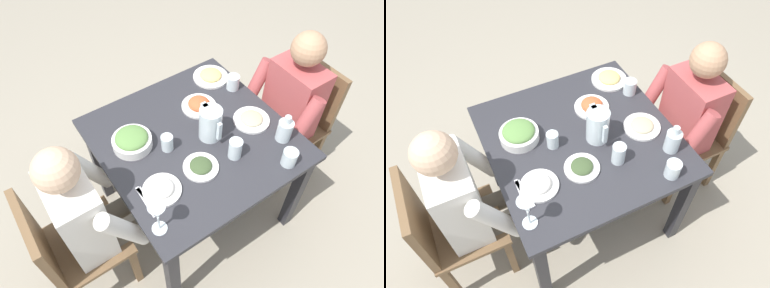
{
  "view_description": "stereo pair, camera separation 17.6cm",
  "coord_description": "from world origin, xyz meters",
  "views": [
    {
      "loc": [
        1.0,
        -0.71,
        2.19
      ],
      "look_at": [
        0.02,
        -0.03,
        0.73
      ],
      "focal_mm": 33.33,
      "sensor_mm": 36.0,
      "label": 1
    },
    {
      "loc": [
        1.09,
        -0.56,
        2.19
      ],
      "look_at": [
        0.02,
        -0.03,
        0.73
      ],
      "focal_mm": 33.33,
      "sensor_mm": 36.0,
      "label": 2
    }
  ],
  "objects": [
    {
      "name": "water_glass_near_right",
      "position": [
        -0.19,
        0.41,
        0.78
      ],
      "size": [
        0.08,
        0.08,
        0.09
      ],
      "primitive_type": "cylinder",
      "color": "silver",
      "rests_on": "dining_table"
    },
    {
      "name": "ground_plane",
      "position": [
        0.0,
        0.0,
        0.0
      ],
      "size": [
        8.0,
        8.0,
        0.0
      ],
      "primitive_type": "plane",
      "color": "#9E937F"
    },
    {
      "name": "diner_near",
      "position": [
        0.05,
        -0.6,
        0.62
      ],
      "size": [
        0.48,
        0.53,
        1.15
      ],
      "color": "silver",
      "rests_on": "ground_plane"
    },
    {
      "name": "oil_carafe",
      "position": [
        0.27,
        0.38,
        0.79
      ],
      "size": [
        0.08,
        0.08,
        0.16
      ],
      "color": "silver",
      "rests_on": "dining_table"
    },
    {
      "name": "plate_dolmas",
      "position": [
        0.18,
        -0.09,
        0.75
      ],
      "size": [
        0.18,
        0.18,
        0.04
      ],
      "color": "white",
      "rests_on": "dining_table"
    },
    {
      "name": "plate_rice_curry",
      "position": [
        -0.17,
        0.15,
        0.76
      ],
      "size": [
        0.2,
        0.2,
        0.06
      ],
      "color": "white",
      "rests_on": "dining_table"
    },
    {
      "name": "water_pitcher",
      "position": [
        0.04,
        0.08,
        0.83
      ],
      "size": [
        0.16,
        0.12,
        0.19
      ],
      "color": "silver",
      "rests_on": "dining_table"
    },
    {
      "name": "plate_beans",
      "position": [
        0.08,
        0.33,
        0.75
      ],
      "size": [
        0.2,
        0.2,
        0.04
      ],
      "color": "white",
      "rests_on": "dining_table"
    },
    {
      "name": "wine_glass",
      "position": [
        0.35,
        -0.43,
        0.88
      ],
      "size": [
        0.08,
        0.08,
        0.2
      ],
      "color": "silver",
      "rests_on": "dining_table"
    },
    {
      "name": "chair_far",
      "position": [
        0.06,
        0.81,
        0.48
      ],
      "size": [
        0.4,
        0.4,
        0.85
      ],
      "color": "brown",
      "rests_on": "ground_plane"
    },
    {
      "name": "water_glass_by_pitcher",
      "position": [
        -0.02,
        -0.16,
        0.78
      ],
      "size": [
        0.06,
        0.06,
        0.09
      ],
      "primitive_type": "cylinder",
      "color": "silver",
      "rests_on": "dining_table"
    },
    {
      "name": "chair_near",
      "position": [
        0.05,
        -0.81,
        0.48
      ],
      "size": [
        0.4,
        0.4,
        0.85
      ],
      "color": "brown",
      "rests_on": "ground_plane"
    },
    {
      "name": "plate_fries",
      "position": [
        -0.34,
        0.36,
        0.75
      ],
      "size": [
        0.22,
        0.22,
        0.04
      ],
      "color": "white",
      "rests_on": "dining_table"
    },
    {
      "name": "salad_bowl",
      "position": [
        -0.14,
        -0.3,
        0.78
      ],
      "size": [
        0.21,
        0.21,
        0.09
      ],
      "color": "white",
      "rests_on": "dining_table"
    },
    {
      "name": "water_glass_center",
      "position": [
        0.41,
        0.29,
        0.78
      ],
      "size": [
        0.08,
        0.08,
        0.09
      ],
      "primitive_type": "cylinder",
      "color": "silver",
      "rests_on": "dining_table"
    },
    {
      "name": "water_glass_far_left",
      "position": [
        0.22,
        0.1,
        0.79
      ],
      "size": [
        0.07,
        0.07,
        0.11
      ],
      "primitive_type": "cylinder",
      "color": "silver",
      "rests_on": "dining_table"
    },
    {
      "name": "fork_near",
      "position": [
        0.2,
        -0.4,
        0.74
      ],
      "size": [
        0.17,
        0.04,
        0.01
      ],
      "primitive_type": "cube",
      "rotation": [
        0.0,
        0.0,
        0.11
      ],
      "color": "silver",
      "rests_on": "dining_table"
    },
    {
      "name": "plate_yoghurt",
      "position": [
        0.19,
        -0.32,
        0.75
      ],
      "size": [
        0.19,
        0.19,
        0.05
      ],
      "color": "white",
      "rests_on": "dining_table"
    },
    {
      "name": "dining_table",
      "position": [
        0.0,
        0.0,
        0.63
      ],
      "size": [
        0.98,
        0.98,
        0.74
      ],
      "color": "#2D2D33",
      "rests_on": "ground_plane"
    },
    {
      "name": "knife_near",
      "position": [
        0.2,
        -0.41,
        0.74
      ],
      "size": [
        0.19,
        0.03,
        0.01
      ],
      "primitive_type": "cube",
      "rotation": [
        0.0,
        0.0,
        -0.04
      ],
      "color": "silver",
      "rests_on": "dining_table"
    },
    {
      "name": "diner_far",
      "position": [
        0.06,
        0.6,
        0.62
      ],
      "size": [
        0.48,
        0.53,
        1.15
      ],
      "color": "#B24C4C",
      "rests_on": "ground_plane"
    }
  ]
}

